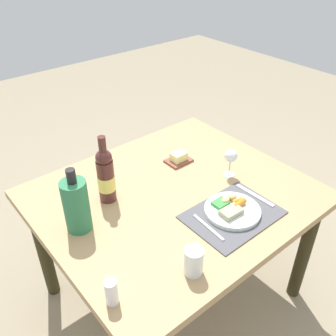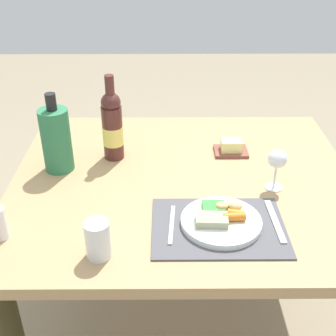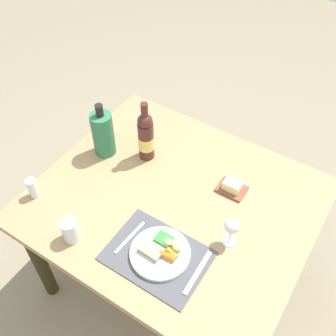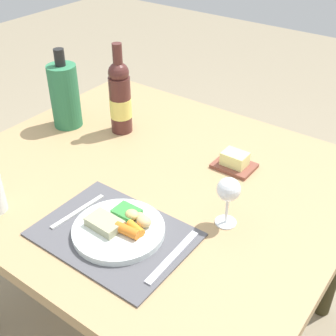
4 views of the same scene
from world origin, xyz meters
name	(u,v)px [view 1 (image 1 of 4)]	position (x,y,z in m)	size (l,w,h in m)	color
ground_plane	(173,291)	(0.00, 0.00, 0.00)	(8.00, 8.00, 0.00)	gray
dining_table	(174,208)	(0.00, 0.00, 0.63)	(1.23, 1.06, 0.72)	tan
placemat	(232,215)	(0.10, -0.28, 0.73)	(0.40, 0.30, 0.01)	#505055
dinner_plate	(232,209)	(0.10, -0.27, 0.74)	(0.25, 0.25, 0.05)	silver
fork	(208,227)	(-0.05, -0.28, 0.73)	(0.01, 0.19, 0.01)	silver
knife	(255,195)	(0.27, -0.26, 0.73)	(0.02, 0.21, 0.01)	silver
wine_glass	(231,157)	(0.31, -0.06, 0.83)	(0.06, 0.06, 0.15)	white
cooler_bottle	(76,205)	(-0.46, 0.08, 0.85)	(0.11, 0.11, 0.30)	#2E764C
wine_bottle	(106,175)	(-0.26, 0.16, 0.86)	(0.08, 0.08, 0.33)	#4F2622
salt_shaker	(111,292)	(-0.55, -0.32, 0.78)	(0.05, 0.05, 0.10)	white
water_tumbler	(194,263)	(-0.25, -0.40, 0.77)	(0.07, 0.07, 0.11)	silver
butter_dish	(179,158)	(0.19, 0.19, 0.75)	(0.13, 0.10, 0.06)	brown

